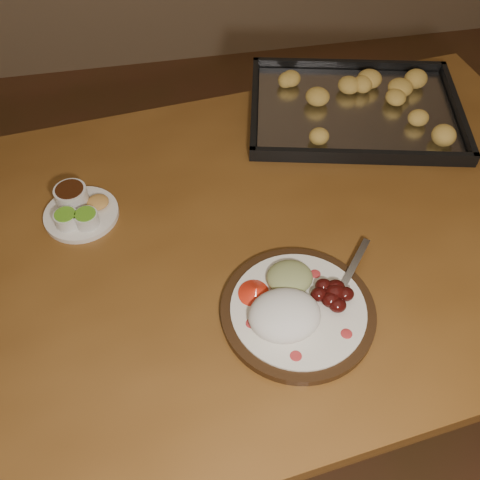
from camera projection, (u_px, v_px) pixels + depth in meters
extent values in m
plane|color=brown|center=(189.00, 450.00, 1.52)|extent=(4.00, 4.00, 0.00)
cube|color=brown|center=(244.00, 241.00, 1.06)|extent=(1.59, 1.06, 0.04)
cylinder|color=#4B2F16|center=(410.00, 180.00, 1.71)|extent=(0.07, 0.07, 0.71)
cylinder|color=black|center=(298.00, 311.00, 0.92)|extent=(0.27, 0.27, 0.02)
cylinder|color=white|center=(298.00, 309.00, 0.92)|extent=(0.23, 0.23, 0.01)
ellipsoid|color=#B72B2D|center=(296.00, 356.00, 0.86)|extent=(0.02, 0.02, 0.00)
ellipsoid|color=#B72B2D|center=(346.00, 334.00, 0.88)|extent=(0.02, 0.02, 0.00)
ellipsoid|color=#B72B2D|center=(315.00, 274.00, 0.96)|extent=(0.02, 0.02, 0.00)
ellipsoid|color=#B72B2D|center=(251.00, 323.00, 0.90)|extent=(0.02, 0.02, 0.00)
ellipsoid|color=white|center=(285.00, 315.00, 0.89)|extent=(0.15, 0.15, 0.06)
ellipsoid|color=#4A0D0A|center=(331.00, 300.00, 0.91)|extent=(0.03, 0.03, 0.03)
ellipsoid|color=#4A0D0A|center=(335.00, 288.00, 0.93)|extent=(0.03, 0.03, 0.03)
ellipsoid|color=#4A0D0A|center=(323.00, 286.00, 0.93)|extent=(0.03, 0.03, 0.03)
ellipsoid|color=#4A0D0A|center=(345.00, 294.00, 0.92)|extent=(0.03, 0.03, 0.03)
ellipsoid|color=#4A0D0A|center=(319.00, 294.00, 0.92)|extent=(0.03, 0.03, 0.03)
ellipsoid|color=#4A0D0A|center=(335.00, 293.00, 0.92)|extent=(0.03, 0.03, 0.03)
ellipsoid|color=#4A0D0A|center=(338.00, 305.00, 0.90)|extent=(0.03, 0.03, 0.03)
ellipsoid|color=tan|center=(290.00, 277.00, 0.95)|extent=(0.11, 0.10, 0.03)
cone|color=red|center=(256.00, 291.00, 0.93)|extent=(0.09, 0.09, 0.03)
cube|color=silver|center=(355.00, 264.00, 0.97)|extent=(0.09, 0.11, 0.00)
cube|color=silver|center=(340.00, 291.00, 0.93)|extent=(0.04, 0.04, 0.00)
cylinder|color=silver|center=(340.00, 303.00, 0.92)|extent=(0.02, 0.02, 0.00)
cylinder|color=silver|center=(337.00, 301.00, 0.92)|extent=(0.02, 0.02, 0.00)
cylinder|color=silver|center=(334.00, 300.00, 0.92)|extent=(0.02, 0.02, 0.00)
cylinder|color=silver|center=(331.00, 298.00, 0.92)|extent=(0.02, 0.02, 0.00)
cylinder|color=white|center=(81.00, 214.00, 1.07)|extent=(0.15, 0.15, 0.01)
cylinder|color=silver|center=(67.00, 219.00, 1.04)|extent=(0.05, 0.05, 0.03)
cylinder|color=#5CA521|center=(65.00, 214.00, 1.03)|extent=(0.04, 0.04, 0.00)
cylinder|color=silver|center=(87.00, 219.00, 1.04)|extent=(0.05, 0.05, 0.03)
cylinder|color=#5CA521|center=(85.00, 214.00, 1.03)|extent=(0.04, 0.04, 0.00)
cylinder|color=silver|center=(72.00, 196.00, 1.07)|extent=(0.06, 0.06, 0.04)
cylinder|color=#321609|center=(69.00, 189.00, 1.06)|extent=(0.06, 0.06, 0.00)
ellipsoid|color=#C18F44|center=(98.00, 202.00, 1.08)|extent=(0.04, 0.04, 0.02)
cube|color=black|center=(354.00, 112.00, 1.29)|extent=(0.57, 0.47, 0.01)
cube|color=black|center=(349.00, 65.00, 1.39)|extent=(0.49, 0.12, 0.02)
cube|color=black|center=(363.00, 156.00, 1.16)|extent=(0.49, 0.12, 0.02)
cube|color=black|center=(457.00, 109.00, 1.27)|extent=(0.09, 0.36, 0.02)
cube|color=black|center=(254.00, 104.00, 1.28)|extent=(0.09, 0.36, 0.02)
cube|color=#BBBBC0|center=(355.00, 110.00, 1.28)|extent=(0.53, 0.43, 0.00)
ellipsoid|color=gold|center=(382.00, 103.00, 1.26)|extent=(0.06, 0.05, 0.04)
ellipsoid|color=gold|center=(402.00, 94.00, 1.29)|extent=(0.07, 0.07, 0.04)
ellipsoid|color=gold|center=(369.00, 79.00, 1.33)|extent=(0.07, 0.07, 0.04)
ellipsoid|color=gold|center=(354.00, 87.00, 1.30)|extent=(0.05, 0.06, 0.04)
ellipsoid|color=gold|center=(331.00, 82.00, 1.32)|extent=(0.07, 0.07, 0.04)
ellipsoid|color=gold|center=(333.00, 96.00, 1.28)|extent=(0.07, 0.07, 0.04)
ellipsoid|color=gold|center=(301.00, 101.00, 1.27)|extent=(0.06, 0.05, 0.04)
ellipsoid|color=gold|center=(327.00, 116.00, 1.23)|extent=(0.07, 0.07, 0.04)
ellipsoid|color=gold|center=(325.00, 115.00, 1.23)|extent=(0.07, 0.07, 0.04)
ellipsoid|color=gold|center=(360.00, 127.00, 1.21)|extent=(0.05, 0.06, 0.04)
ellipsoid|color=gold|center=(371.00, 112.00, 1.24)|extent=(0.07, 0.07, 0.04)
ellipsoid|color=gold|center=(407.00, 113.00, 1.24)|extent=(0.07, 0.07, 0.04)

